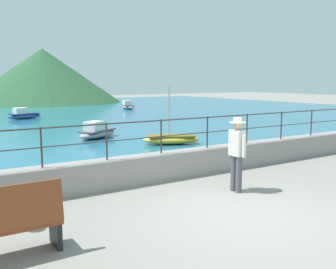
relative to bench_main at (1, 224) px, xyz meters
name	(u,v)px	position (x,y,z in m)	size (l,w,h in m)	color
ground_plane	(247,215)	(4.34, -0.51, -0.56)	(120.00, 120.00, 0.00)	gray
promenade_wall	(161,166)	(4.34, 2.69, -0.21)	(20.00, 0.56, 0.70)	gray
railing	(161,130)	(4.34, 2.69, 0.76)	(18.44, 0.04, 0.90)	#383330
lake_water	(7,115)	(4.34, 25.33, -0.53)	(64.00, 44.32, 0.06)	#236B89
hill_main	(43,76)	(11.04, 40.25, 2.62)	(18.30, 18.30, 6.36)	#285633
bench_main	(1,224)	(0.00, 0.00, 0.00)	(1.70, 0.56, 1.13)	brown
person_walking	(237,151)	(5.23, 0.79, 0.42)	(0.38, 0.57, 1.75)	#4C4C56
boat_0	(24,115)	(4.67, 20.97, -0.23)	(2.44, 1.36, 0.76)	#2D4C9E
boat_1	(171,139)	(7.46, 7.00, -0.29)	(2.46, 1.81, 2.34)	gold
boat_3	(97,132)	(5.56, 10.18, -0.23)	(2.43, 1.98, 0.76)	gray
boat_4	(128,106)	(14.72, 25.49, -0.23)	(1.26, 2.41, 0.76)	gray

